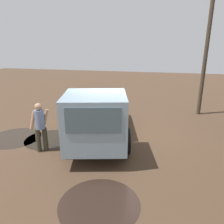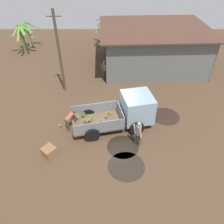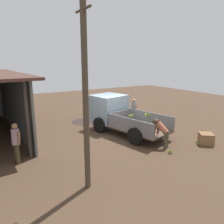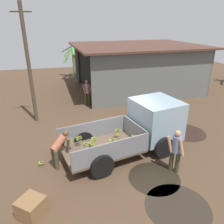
% 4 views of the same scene
% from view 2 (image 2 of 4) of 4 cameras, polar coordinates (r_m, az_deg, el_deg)
% --- Properties ---
extents(ground, '(36.00, 36.00, 0.00)m').
position_cam_2_polar(ground, '(13.90, -0.14, -2.06)').
color(ground, '#4A3626').
extents(mud_patch_0, '(1.84, 1.84, 0.01)m').
position_cam_2_polar(mud_patch_0, '(14.59, 13.71, -1.07)').
color(mud_patch_0, black).
rests_on(mud_patch_0, ground).
extents(mud_patch_1, '(1.76, 1.76, 0.01)m').
position_cam_2_polar(mud_patch_1, '(12.25, 2.84, -9.03)').
color(mud_patch_1, black).
rests_on(mud_patch_1, ground).
extents(mud_patch_2, '(1.89, 1.89, 0.01)m').
position_cam_2_polar(mud_patch_2, '(11.40, 3.76, -13.93)').
color(mud_patch_2, '#2C231C').
rests_on(mud_patch_2, ground).
extents(cargo_truck, '(5.01, 2.81, 2.01)m').
position_cam_2_polar(cargo_truck, '(13.00, 4.73, 0.53)').
color(cargo_truck, brown).
rests_on(cargo_truck, ground).
extents(warehouse_shed, '(9.43, 7.76, 3.35)m').
position_cam_2_polar(warehouse_shed, '(19.98, 12.37, 18.41)').
color(warehouse_shed, '#5D6260').
rests_on(warehouse_shed, ground).
extents(utility_pole, '(0.92, 0.18, 5.78)m').
position_cam_2_polar(utility_pole, '(15.79, -13.58, 14.73)').
color(utility_pole, '#45392B').
rests_on(utility_pole, ground).
extents(banana_palm_1, '(2.29, 2.30, 2.95)m').
position_cam_2_polar(banana_palm_1, '(24.37, -1.81, 20.84)').
color(banana_palm_1, '#678653').
rests_on(banana_palm_1, ground).
extents(banana_palm_2, '(2.41, 2.01, 2.60)m').
position_cam_2_polar(banana_palm_2, '(25.34, -21.06, 18.56)').
color(banana_palm_2, olive).
rests_on(banana_palm_2, ground).
extents(banana_palm_3, '(2.50, 2.67, 2.90)m').
position_cam_2_polar(banana_palm_3, '(23.73, -22.34, 17.38)').
color(banana_palm_3, '#516843').
rests_on(banana_palm_3, ground).
extents(person_foreground_visitor, '(0.53, 0.55, 1.62)m').
position_cam_2_polar(person_foreground_visitor, '(11.81, 6.89, -5.36)').
color(person_foreground_visitor, '#3C3926').
rests_on(person_foreground_visitor, ground).
extents(person_worker_loading, '(0.74, 0.74, 1.34)m').
position_cam_2_polar(person_worker_loading, '(13.01, -10.90, -1.69)').
color(person_worker_loading, '#43412E').
rests_on(person_worker_loading, ground).
extents(person_bystander_near_shed, '(0.63, 0.33, 1.64)m').
position_cam_2_polar(person_bystander_near_shed, '(17.74, -1.91, 11.16)').
color(person_bystander_near_shed, '#3E391E').
rests_on(person_bystander_near_shed, ground).
extents(banana_bunch_on_ground_0, '(0.21, 0.21, 0.17)m').
position_cam_2_polar(banana_bunch_on_ground_0, '(12.43, -15.17, -9.27)').
color(banana_bunch_on_ground_0, '#443D2C').
rests_on(banana_bunch_on_ground_0, ground).
extents(banana_bunch_on_ground_1, '(0.21, 0.21, 0.17)m').
position_cam_2_polar(banana_bunch_on_ground_1, '(13.73, -13.34, -3.39)').
color(banana_bunch_on_ground_1, brown).
rests_on(banana_bunch_on_ground_1, ground).
extents(wooden_crate_0, '(0.89, 0.89, 0.55)m').
position_cam_2_polar(wooden_crate_0, '(12.08, -16.09, -9.97)').
color(wooden_crate_0, brown).
rests_on(wooden_crate_0, ground).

